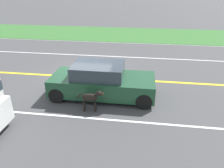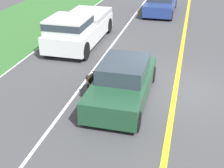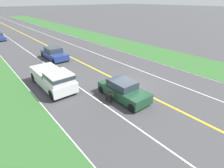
# 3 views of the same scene
# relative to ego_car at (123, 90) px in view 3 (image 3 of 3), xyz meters

# --- Properties ---
(ground_plane) EXTENTS (400.00, 400.00, 0.00)m
(ground_plane) POSITION_rel_ego_car_xyz_m (-1.77, -1.22, -0.65)
(ground_plane) COLOR #424244
(centre_divider_line) EXTENTS (0.18, 160.00, 0.01)m
(centre_divider_line) POSITION_rel_ego_car_xyz_m (-1.77, -1.22, -0.65)
(centre_divider_line) COLOR yellow
(centre_divider_line) RESTS_ON ground
(lane_edge_line_right) EXTENTS (0.14, 160.00, 0.01)m
(lane_edge_line_right) POSITION_rel_ego_car_xyz_m (5.23, -1.22, -0.65)
(lane_edge_line_right) COLOR white
(lane_edge_line_right) RESTS_ON ground
(lane_edge_line_left) EXTENTS (0.14, 160.00, 0.01)m
(lane_edge_line_left) POSITION_rel_ego_car_xyz_m (-8.77, -1.22, -0.65)
(lane_edge_line_left) COLOR white
(lane_edge_line_left) RESTS_ON ground
(lane_dash_same_dir) EXTENTS (0.10, 160.00, 0.01)m
(lane_dash_same_dir) POSITION_rel_ego_car_xyz_m (1.73, -1.22, -0.65)
(lane_dash_same_dir) COLOR white
(lane_dash_same_dir) RESTS_ON ground
(lane_dash_oncoming) EXTENTS (0.10, 160.00, 0.01)m
(lane_dash_oncoming) POSITION_rel_ego_car_xyz_m (-5.27, -1.22, -0.65)
(lane_dash_oncoming) COLOR white
(lane_dash_oncoming) RESTS_ON ground
(grass_verge_left) EXTENTS (6.00, 160.00, 0.03)m
(grass_verge_left) POSITION_rel_ego_car_xyz_m (-11.77, -1.22, -0.63)
(grass_verge_left) COLOR #33662D
(grass_verge_left) RESTS_ON ground
(ego_car) EXTENTS (1.82, 4.20, 1.40)m
(ego_car) POSITION_rel_ego_car_xyz_m (0.00, 0.00, 0.00)
(ego_car) COLOR #1E472D
(ego_car) RESTS_ON ground
(dog) EXTENTS (0.25, 1.04, 0.85)m
(dog) POSITION_rel_ego_car_xyz_m (1.23, -0.16, -0.10)
(dog) COLOR black
(dog) RESTS_ON ground
(pickup_truck) EXTENTS (2.08, 5.33, 1.75)m
(pickup_truck) POSITION_rel_ego_car_xyz_m (3.38, -4.96, 0.25)
(pickup_truck) COLOR silver
(pickup_truck) RESTS_ON ground
(car_trailing_near) EXTENTS (1.94, 4.46, 1.44)m
(car_trailing_near) POSITION_rel_ego_car_xyz_m (0.09, -12.62, 0.02)
(car_trailing_near) COLOR navy
(car_trailing_near) RESTS_ON ground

